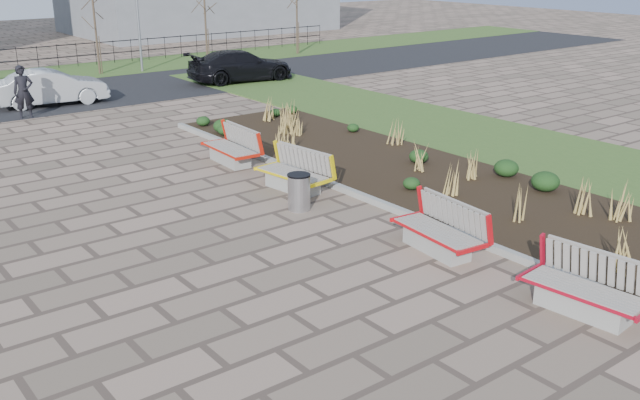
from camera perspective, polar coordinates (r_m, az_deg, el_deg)
ground at (r=11.95m, az=3.16°, el=-9.31°), size 120.00×120.00×0.00m
planting_bed at (r=19.29m, az=7.55°, el=2.01°), size 4.50×18.00×0.10m
planting_curb at (r=17.77m, az=2.22°, el=0.74°), size 0.16×18.00×0.15m
grass_verge_near at (r=22.81m, az=16.04°, el=4.04°), size 5.00×38.00×0.04m
bench_a at (r=12.58m, az=20.43°, el=-6.51°), size 1.12×2.18×1.00m
bench_b at (r=14.39m, az=9.36°, el=-2.25°), size 1.12×2.18×1.00m
bench_c at (r=17.91m, az=-2.23°, el=2.32°), size 1.16×2.20×1.00m
bench_d at (r=20.38m, az=-7.25°, el=4.28°), size 0.99×2.14×1.00m
litter_bin at (r=16.55m, az=-1.69°, el=0.61°), size 0.52×0.52×0.85m
pedestrian at (r=27.90m, az=-22.63°, el=7.98°), size 0.78×0.59×1.91m
car_silver at (r=30.03m, az=-20.71°, el=8.44°), size 4.34×1.99×1.38m
car_black at (r=33.65m, az=-6.36°, el=10.63°), size 5.12×2.55×1.43m
tree_d at (r=36.92m, az=-17.50°, el=12.69°), size 1.40×1.40×4.00m
tree_e at (r=39.43m, az=-9.14°, el=13.67°), size 1.40×1.40×4.00m
tree_f at (r=42.63m, az=-1.86°, el=14.30°), size 1.40×1.40×4.00m
lamp_east at (r=37.13m, az=-14.41°, el=14.55°), size 0.24×0.60×6.00m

